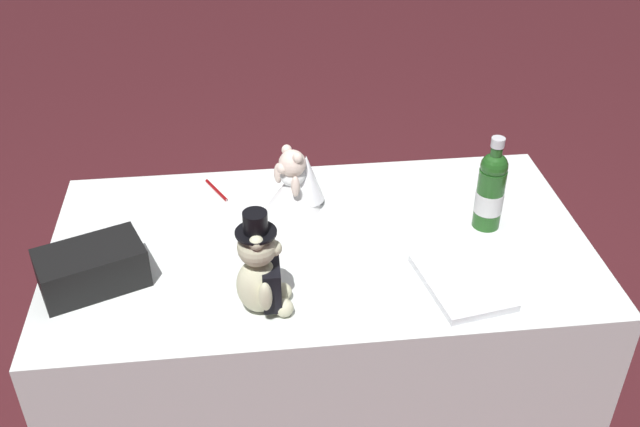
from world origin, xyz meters
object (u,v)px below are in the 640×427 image
object	(u,v)px
champagne_bottle	(491,190)
guestbook	(462,282)
signing_pen	(217,191)
teddy_bear_groom	(262,272)
gift_case_black	(92,268)
teddy_bear_bride	(297,183)

from	to	relation	value
champagne_bottle	guestbook	bearing A→B (deg)	61.05
signing_pen	guestbook	xyz separation A→B (m)	(-0.67, 0.56, 0.01)
guestbook	teddy_bear_groom	bearing A→B (deg)	-7.06
teddy_bear_groom	gift_case_black	world-z (taller)	teddy_bear_groom
teddy_bear_bride	guestbook	bearing A→B (deg)	132.98
teddy_bear_groom	gift_case_black	xyz separation A→B (m)	(0.46, -0.15, -0.06)
teddy_bear_groom	gift_case_black	distance (m)	0.49
teddy_bear_groom	signing_pen	size ratio (longest dim) A/B	2.20
signing_pen	gift_case_black	xyz separation A→B (m)	(0.33, 0.44, 0.05)
teddy_bear_bride	gift_case_black	size ratio (longest dim) A/B	0.70
gift_case_black	guestbook	xyz separation A→B (m)	(-1.00, 0.12, -0.05)
teddy_bear_bride	champagne_bottle	xyz separation A→B (m)	(-0.57, 0.17, 0.04)
signing_pen	guestbook	bearing A→B (deg)	140.18
guestbook	signing_pen	bearing A→B (deg)	-50.16
signing_pen	gift_case_black	size ratio (longest dim) A/B	0.43
teddy_bear_bride	champagne_bottle	distance (m)	0.59
teddy_bear_bride	signing_pen	xyz separation A→B (m)	(0.25, -0.11, -0.08)
champagne_bottle	signing_pen	distance (m)	0.88
teddy_bear_groom	guestbook	distance (m)	0.56
teddy_bear_groom	teddy_bear_bride	world-z (taller)	teddy_bear_groom
gift_case_black	teddy_bear_bride	bearing A→B (deg)	-151.09
champagne_bottle	gift_case_black	world-z (taller)	champagne_bottle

